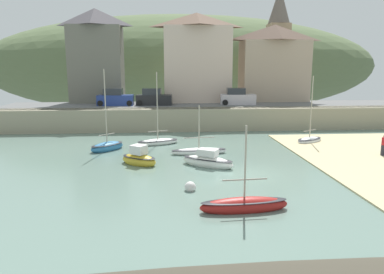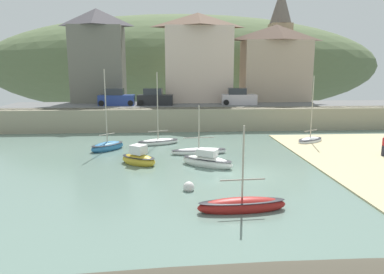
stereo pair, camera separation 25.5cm
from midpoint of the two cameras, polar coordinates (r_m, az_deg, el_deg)
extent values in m
cube|color=slate|center=(23.72, 8.47, -5.90)|extent=(48.00, 40.00, 0.06)
cube|color=gray|center=(39.87, 3.19, 2.83)|extent=(48.00, 2.40, 2.40)
cube|color=#606060|center=(43.37, 2.57, 5.02)|extent=(48.00, 9.00, 0.10)
ellipsoid|color=#566742|center=(77.41, -1.76, 11.04)|extent=(80.00, 44.00, 19.97)
cube|color=#69685A|center=(48.11, -14.80, 10.89)|extent=(6.35, 4.45, 9.35)
pyramid|color=#514C51|center=(48.49, -15.14, 17.66)|extent=(6.65, 4.75, 2.10)
cube|color=beige|center=(47.51, 0.55, 11.20)|extent=(8.28, 5.82, 9.28)
pyramid|color=brown|center=(47.86, 0.56, 17.84)|extent=(8.58, 6.12, 1.78)
cube|color=tan|center=(49.39, 12.49, 10.03)|extent=(8.52, 4.34, 7.71)
pyramid|color=brown|center=(49.58, 12.73, 15.64)|extent=(8.82, 4.64, 1.99)
cube|color=tan|center=(53.70, 13.03, 11.42)|extent=(2.80, 2.80, 10.26)
cone|color=#665B51|center=(54.35, 13.39, 19.49)|extent=(3.00, 3.00, 5.01)
ellipsoid|color=white|center=(32.60, -5.59, -0.84)|extent=(4.01, 2.48, 0.65)
ellipsoid|color=black|center=(32.56, -5.59, -0.53)|extent=(3.93, 2.43, 0.12)
cylinder|color=#B2A893|center=(32.10, -5.70, 4.86)|extent=(0.09, 0.09, 5.86)
cylinder|color=gray|center=(32.41, -5.62, 0.91)|extent=(1.76, 0.70, 0.07)
ellipsoid|color=white|center=(34.89, 17.69, -0.54)|extent=(3.23, 2.72, 0.63)
ellipsoid|color=black|center=(34.86, 17.71, -0.26)|extent=(3.16, 2.66, 0.12)
cylinder|color=#B2A893|center=(34.44, 17.98, 4.50)|extent=(0.09, 0.09, 5.53)
cylinder|color=gray|center=(34.73, 17.78, 1.00)|extent=(1.57, 1.06, 0.07)
ellipsoid|color=#A21E1A|center=(17.89, 7.74, -10.64)|extent=(4.38, 1.27, 0.88)
ellipsoid|color=black|center=(17.80, 7.76, -9.91)|extent=(4.29, 1.24, 0.12)
cylinder|color=#B2A893|center=(17.21, 7.93, -3.90)|extent=(0.09, 0.09, 3.46)
cylinder|color=gray|center=(17.45, 7.85, -6.61)|extent=(2.16, 0.22, 0.07)
ellipsoid|color=white|center=(28.87, 0.84, -2.32)|extent=(4.55, 1.33, 0.65)
ellipsoid|color=black|center=(28.83, 0.84, -1.98)|extent=(4.46, 1.30, 0.12)
cylinder|color=#B2A893|center=(28.48, 0.85, 1.61)|extent=(0.09, 0.09, 3.36)
cylinder|color=gray|center=(28.63, 0.84, -0.10)|extent=(2.48, 0.28, 0.07)
ellipsoid|color=teal|center=(31.00, -13.34, -1.57)|extent=(3.06, 3.12, 0.90)
ellipsoid|color=black|center=(30.94, -13.36, -1.12)|extent=(3.00, 3.06, 0.12)
cylinder|color=#B2A893|center=(30.46, -13.62, 4.72)|extent=(0.09, 0.09, 5.93)
cylinder|color=gray|center=(30.79, -13.43, 0.39)|extent=(1.14, 1.19, 0.07)
ellipsoid|color=gold|center=(26.10, -8.56, -3.67)|extent=(3.01, 2.66, 0.98)
ellipsoid|color=black|center=(26.03, -8.58, -3.10)|extent=(2.95, 2.61, 0.12)
cube|color=silver|center=(25.91, -8.62, -1.95)|extent=(1.31, 1.29, 0.63)
ellipsoid|color=white|center=(25.33, 2.17, -4.01)|extent=(3.81, 3.01, 0.97)
ellipsoid|color=black|center=(25.26, 2.18, -3.43)|extent=(3.74, 2.95, 0.12)
cube|color=silver|center=(25.15, 2.18, -2.43)|extent=(1.55, 1.38, 0.47)
cube|color=navy|center=(43.40, -12.02, 5.66)|extent=(4.15, 1.82, 1.20)
cube|color=#282D33|center=(43.36, -12.40, 6.90)|extent=(2.14, 1.56, 0.80)
cylinder|color=black|center=(44.03, -9.73, 5.45)|extent=(0.64, 0.22, 0.64)
cylinder|color=black|center=(42.44, -9.94, 5.24)|extent=(0.64, 0.22, 0.64)
cylinder|color=black|center=(44.46, -13.99, 5.33)|extent=(0.64, 0.22, 0.64)
cylinder|color=black|center=(42.89, -14.34, 5.13)|extent=(0.64, 0.22, 0.64)
cube|color=black|center=(43.03, -6.10, 5.79)|extent=(4.22, 2.02, 1.20)
cube|color=#282D33|center=(42.96, -6.46, 7.05)|extent=(2.21, 1.66, 0.80)
cylinder|color=black|center=(43.83, -3.89, 5.56)|extent=(0.64, 0.22, 0.64)
cylinder|color=black|center=(42.24, -3.87, 5.35)|extent=(0.64, 0.22, 0.64)
cylinder|color=black|center=(43.93, -8.22, 5.48)|extent=(0.64, 0.22, 0.64)
cylinder|color=black|center=(42.34, -8.36, 5.28)|extent=(0.64, 0.22, 0.64)
cube|color=#BEB6BC|center=(43.85, 7.03, 5.87)|extent=(4.22, 2.02, 1.20)
cube|color=#282D33|center=(43.73, 6.73, 7.11)|extent=(2.21, 1.66, 0.80)
cylinder|color=black|center=(45.00, 8.89, 5.59)|extent=(0.64, 0.22, 0.64)
cylinder|color=black|center=(43.45, 9.37, 5.39)|extent=(0.64, 0.22, 0.64)
cylinder|color=black|center=(44.37, 4.72, 5.61)|extent=(0.64, 0.22, 0.64)
cylinder|color=black|center=(42.79, 5.05, 5.41)|extent=(0.64, 0.22, 0.64)
cube|color=#282833|center=(31.47, 27.53, -1.85)|extent=(0.28, 0.20, 0.82)
cylinder|color=red|center=(31.33, 27.64, -0.60)|extent=(0.34, 0.34, 0.58)
sphere|color=silver|center=(20.50, -0.64, -7.85)|extent=(0.64, 0.64, 0.64)
camera|label=1|loc=(0.13, -90.32, -0.06)|focal=34.09mm
camera|label=2|loc=(0.13, 89.68, 0.06)|focal=34.09mm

